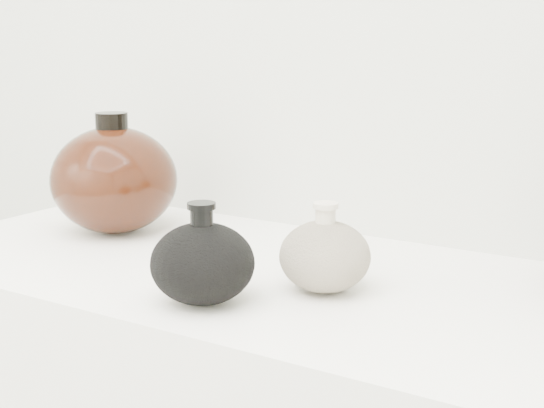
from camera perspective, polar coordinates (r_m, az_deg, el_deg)
The scene contains 3 objects.
black_gourd_vase at distance 0.94m, azimuth -5.25°, elevation -4.41°, with size 0.17×0.17×0.13m.
cream_gourd_vase at distance 0.98m, azimuth 4.00°, elevation -3.88°, with size 0.15×0.15×0.12m.
left_round_pot at distance 1.29m, azimuth -11.79°, elevation 1.83°, with size 0.23×0.23×0.20m.
Camera 1 is at (0.51, 0.08, 1.22)m, focal length 50.00 mm.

